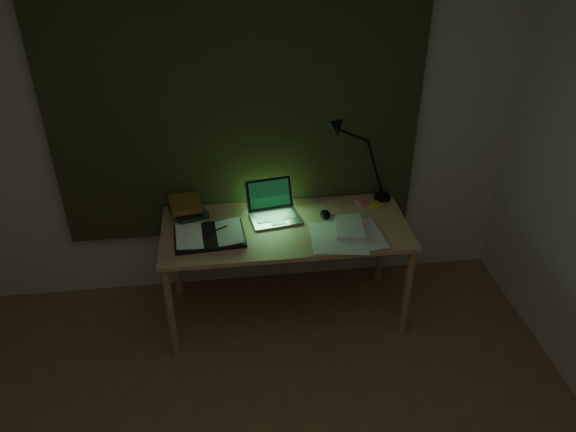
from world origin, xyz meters
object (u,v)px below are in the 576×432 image
object	(u,v)px
laptop	(275,205)
book_stack	(188,210)
desk_lamp	(386,157)
open_textbook	(210,235)
loose_papers	(340,227)
desk	(286,272)

from	to	relation	value
laptop	book_stack	distance (m)	0.53
book_stack	desk_lamp	world-z (taller)	desk_lamp
laptop	book_stack	size ratio (longest dim) A/B	1.52
book_stack	desk_lamp	distance (m)	1.26
laptop	book_stack	world-z (taller)	laptop
open_textbook	desk_lamp	bearing A→B (deg)	11.87
desk_lamp	loose_papers	bearing A→B (deg)	-128.74
desk	desk_lamp	distance (m)	0.95
laptop	desk_lamp	world-z (taller)	desk_lamp
desk	open_textbook	size ratio (longest dim) A/B	3.68
open_textbook	desk_lamp	distance (m)	1.19
open_textbook	loose_papers	xyz separation A→B (m)	(0.76, 0.00, -0.01)
book_stack	laptop	bearing A→B (deg)	-9.30
laptop	desk_lamp	size ratio (longest dim) A/B	0.55
loose_papers	desk_lamp	bearing A→B (deg)	42.30
desk	open_textbook	bearing A→B (deg)	-172.14
desk	loose_papers	size ratio (longest dim) A/B	3.75
desk	book_stack	distance (m)	0.72
laptop	open_textbook	size ratio (longest dim) A/B	0.83
laptop	open_textbook	bearing A→B (deg)	-168.81
desk	laptop	size ratio (longest dim) A/B	4.46
desk	desk_lamp	bearing A→B (deg)	21.25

